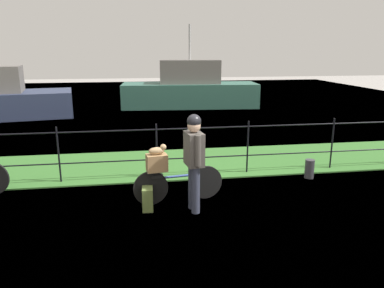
{
  "coord_description": "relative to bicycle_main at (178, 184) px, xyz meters",
  "views": [
    {
      "loc": [
        -1.41,
        -5.51,
        2.71
      ],
      "look_at": [
        -0.34,
        1.36,
        0.9
      ],
      "focal_mm": 34.36,
      "sensor_mm": 36.0,
      "label": 1
    }
  ],
  "objects": [
    {
      "name": "bicycle_main",
      "position": [
        0.0,
        0.0,
        0.0
      ],
      "size": [
        1.64,
        0.29,
        0.62
      ],
      "color": "black",
      "rests_on": "ground"
    },
    {
      "name": "grass_strip",
      "position": [
        0.71,
        2.25,
        -0.32
      ],
      "size": [
        27.0,
        2.4,
        0.03
      ],
      "primitive_type": "cube",
      "color": "#38702D",
      "rests_on": "ground"
    },
    {
      "name": "iron_fence",
      "position": [
        0.71,
        1.32,
        0.36
      ],
      "size": [
        18.04,
        0.04,
        1.19
      ],
      "color": "black",
      "rests_on": "ground"
    },
    {
      "name": "moored_boat_near",
      "position": [
        1.89,
        11.18,
        0.48
      ],
      "size": [
        6.47,
        2.44,
        3.8
      ],
      "color": "#336656",
      "rests_on": "ground"
    },
    {
      "name": "ground_plane",
      "position": [
        0.71,
        -0.7,
        -0.33
      ],
      "size": [
        60.0,
        60.0,
        0.0
      ],
      "primitive_type": "plane",
      "color": "#9E9993"
    },
    {
      "name": "mooring_bollard",
      "position": [
        2.95,
        0.82,
        -0.13
      ],
      "size": [
        0.2,
        0.2,
        0.41
      ],
      "primitive_type": "cylinder",
      "color": "#38383D",
      "rests_on": "ground"
    },
    {
      "name": "cyclist_person",
      "position": [
        0.23,
        -0.42,
        0.67
      ],
      "size": [
        0.31,
        0.54,
        1.68
      ],
      "color": "#383D51",
      "rests_on": "ground"
    },
    {
      "name": "harbor_water",
      "position": [
        0.71,
        10.59,
        -0.33
      ],
      "size": [
        30.0,
        30.0,
        0.0
      ],
      "primitive_type": "plane",
      "color": "#60849E",
      "rests_on": "ground"
    },
    {
      "name": "wooden_crate",
      "position": [
        -0.37,
        -0.05,
        0.44
      ],
      "size": [
        0.39,
        0.29,
        0.3
      ],
      "primitive_type": "cube",
      "rotation": [
        0.0,
        0.0,
        0.14
      ],
      "color": "#A87F51",
      "rests_on": "bicycle_main"
    },
    {
      "name": "terrier_dog",
      "position": [
        -0.35,
        -0.05,
        0.67
      ],
      "size": [
        0.32,
        0.18,
        0.18
      ],
      "color": "tan",
      "rests_on": "wooden_crate"
    },
    {
      "name": "backpack_on_paving",
      "position": [
        -0.56,
        -0.27,
        -0.13
      ],
      "size": [
        0.19,
        0.29,
        0.4
      ],
      "primitive_type": "cube",
      "rotation": [
        0.0,
        0.0,
        4.67
      ],
      "color": "olive",
      "rests_on": "ground"
    }
  ]
}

